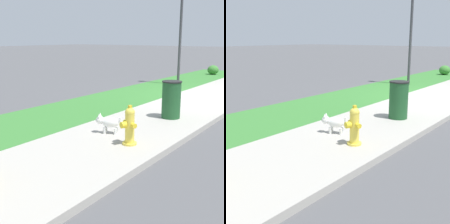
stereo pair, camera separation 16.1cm
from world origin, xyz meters
TOP-DOWN VIEW (x-y plane):
  - ground_plane at (0.00, 0.00)m, footprint 120.00×120.00m
  - sidewalk_pavement at (0.00, 0.00)m, footprint 18.00×2.28m
  - grass_verge at (0.00, 2.31)m, footprint 18.00×2.34m
  - fire_hydrant_at_driveway at (-5.64, -0.49)m, footprint 0.33×0.36m
  - small_white_dog at (-5.32, 0.25)m, footprint 0.34×0.50m
  - street_lamp at (2.04, 2.04)m, footprint 0.32×0.32m
  - trash_bin at (-3.37, -0.23)m, footprint 0.48×0.48m
  - shrub_bush_mid_verge at (6.61, 2.09)m, footprint 0.58×0.58m

SIDE VIEW (x-z plane):
  - ground_plane at x=0.00m, z-range 0.00..0.00m
  - grass_verge at x=0.00m, z-range 0.00..0.01m
  - sidewalk_pavement at x=0.00m, z-range 0.00..0.01m
  - small_white_dog at x=-5.32m, z-range 0.03..0.46m
  - shrub_bush_mid_verge at x=6.61m, z-range 0.00..0.50m
  - fire_hydrant_at_driveway at x=-5.64m, z-range -0.01..0.74m
  - trash_bin at x=-3.37m, z-range 0.00..0.93m
  - street_lamp at x=2.04m, z-range 0.71..4.83m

